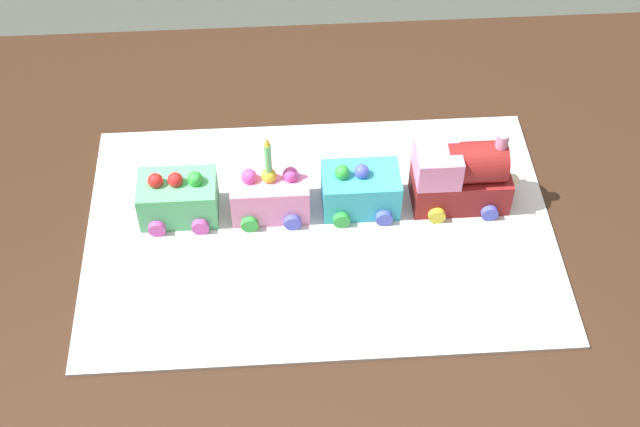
# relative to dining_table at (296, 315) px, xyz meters

# --- Properties ---
(dining_table) EXTENTS (1.40, 1.00, 0.74)m
(dining_table) POSITION_rel_dining_table_xyz_m (0.00, 0.00, 0.00)
(dining_table) COLOR #382316
(dining_table) RESTS_ON ground
(cake_board) EXTENTS (0.60, 0.40, 0.00)m
(cake_board) POSITION_rel_dining_table_xyz_m (-0.04, -0.05, 0.11)
(cake_board) COLOR silver
(cake_board) RESTS_ON dining_table
(cake_locomotive) EXTENTS (0.14, 0.08, 0.12)m
(cake_locomotive) POSITION_rel_dining_table_xyz_m (-0.22, -0.09, 0.16)
(cake_locomotive) COLOR maroon
(cake_locomotive) RESTS_ON cake_board
(cake_car_gondola_turquoise) EXTENTS (0.10, 0.08, 0.07)m
(cake_car_gondola_turquoise) POSITION_rel_dining_table_xyz_m (-0.09, -0.09, 0.14)
(cake_car_gondola_turquoise) COLOR #38B7C6
(cake_car_gondola_turquoise) RESTS_ON cake_board
(cake_car_caboose_bubblegum) EXTENTS (0.10, 0.08, 0.07)m
(cake_car_caboose_bubblegum) POSITION_rel_dining_table_xyz_m (0.03, -0.09, 0.14)
(cake_car_caboose_bubblegum) COLOR pink
(cake_car_caboose_bubblegum) RESTS_ON cake_board
(cake_car_flatbed_mint_green) EXTENTS (0.10, 0.08, 0.07)m
(cake_car_flatbed_mint_green) POSITION_rel_dining_table_xyz_m (0.15, -0.09, 0.14)
(cake_car_flatbed_mint_green) COLOR #59CC7A
(cake_car_flatbed_mint_green) RESTS_ON cake_board
(birthday_candle) EXTENTS (0.01, 0.01, 0.06)m
(birthday_candle) POSITION_rel_dining_table_xyz_m (0.03, -0.09, 0.21)
(birthday_candle) COLOR #66D872
(birthday_candle) RESTS_ON cake_car_caboose_bubblegum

